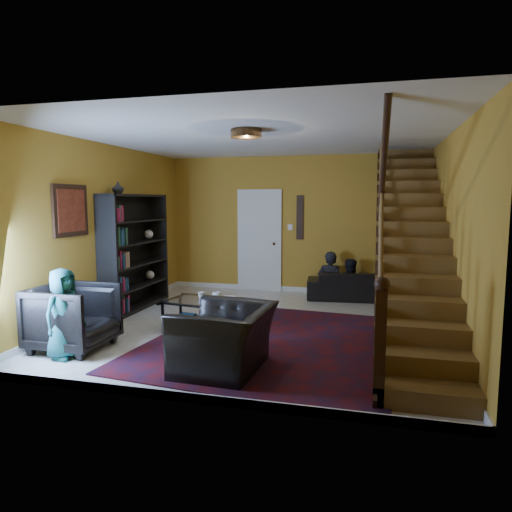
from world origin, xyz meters
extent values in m
plane|color=beige|center=(0.00, 0.00, 0.00)|extent=(5.50, 5.50, 0.00)
plane|color=#A78125|center=(0.00, 2.75, 1.40)|extent=(5.20, 0.00, 5.20)
plane|color=#A78125|center=(0.00, -2.75, 1.40)|extent=(5.20, 0.00, 5.20)
plane|color=#A78125|center=(-2.60, 0.00, 1.40)|extent=(0.00, 5.50, 5.50)
plane|color=#A78125|center=(2.60, 0.00, 1.40)|extent=(0.00, 5.50, 5.50)
plane|color=white|center=(0.00, 0.00, 2.80)|extent=(5.50, 5.50, 0.00)
cube|color=silver|center=(0.00, 2.74, 0.05)|extent=(5.20, 0.02, 0.10)
cube|color=silver|center=(-2.59, 0.00, 0.05)|extent=(0.02, 5.50, 0.10)
cube|color=#A78125|center=(2.12, 0.00, 1.32)|extent=(0.95, 4.92, 2.83)
cube|color=black|center=(1.67, 0.00, 1.40)|extent=(0.04, 5.02, 3.02)
cylinder|color=black|center=(1.70, 0.00, 1.85)|extent=(0.07, 4.20, 2.44)
cube|color=black|center=(1.70, -2.40, 0.55)|extent=(0.10, 0.10, 1.10)
cube|color=black|center=(-2.41, 0.60, 1.00)|extent=(0.35, 1.80, 2.00)
cube|color=black|center=(-2.41, 0.60, 0.40)|extent=(0.35, 1.72, 0.03)
cube|color=black|center=(-2.41, 0.60, 1.16)|extent=(0.35, 1.72, 0.03)
cube|color=silver|center=(-0.70, 2.73, 1.02)|extent=(0.82, 0.05, 2.05)
cube|color=maroon|center=(-2.57, -0.90, 1.75)|extent=(0.04, 0.74, 0.74)
cube|color=black|center=(0.15, 2.73, 1.55)|extent=(0.14, 0.03, 0.90)
cylinder|color=#3F2814|center=(0.00, -0.80, 2.74)|extent=(0.40, 0.40, 0.10)
cube|color=#440C0F|center=(0.39, -0.73, 0.01)|extent=(3.54, 3.94, 0.02)
imported|color=black|center=(1.33, 2.30, 0.27)|extent=(1.94, 0.91, 0.55)
imported|color=black|center=(-2.05, -1.64, 0.42)|extent=(0.92, 0.90, 0.84)
imported|color=black|center=(0.05, -1.86, 0.36)|extent=(1.02, 1.16, 0.72)
imported|color=black|center=(0.82, 2.35, 0.23)|extent=(0.52, 0.36, 1.37)
imported|color=black|center=(1.18, 2.35, 0.17)|extent=(0.65, 0.53, 1.23)
imported|color=#19605C|center=(-1.95, -1.96, 0.55)|extent=(0.46, 0.60, 1.10)
cube|color=black|center=(-1.26, -0.74, 0.22)|extent=(0.03, 0.03, 0.44)
cube|color=black|center=(-0.15, -0.74, 0.22)|extent=(0.03, 0.03, 0.44)
cube|color=black|center=(-1.26, -0.12, 0.22)|extent=(0.03, 0.03, 0.44)
cube|color=black|center=(-0.15, -0.12, 0.22)|extent=(0.03, 0.03, 0.44)
cube|color=black|center=(-0.70, -0.43, 0.12)|extent=(1.20, 0.80, 0.02)
cube|color=silver|center=(-0.70, -0.43, 0.44)|extent=(1.27, 0.86, 0.02)
imported|color=#999999|center=(-0.61, -0.27, 0.50)|extent=(0.14, 0.14, 0.10)
imported|color=#999999|center=(-0.85, -0.29, 0.49)|extent=(0.10, 0.10, 0.09)
imported|color=#999999|center=(-0.40, -0.38, 0.48)|extent=(0.27, 0.27, 0.06)
imported|color=#999999|center=(-2.41, 0.10, 2.10)|extent=(0.18, 0.18, 0.19)
cylinder|color=red|center=(-0.48, -1.29, 0.10)|extent=(0.15, 0.15, 0.17)
camera|label=1|loc=(1.61, -6.54, 1.88)|focal=32.00mm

